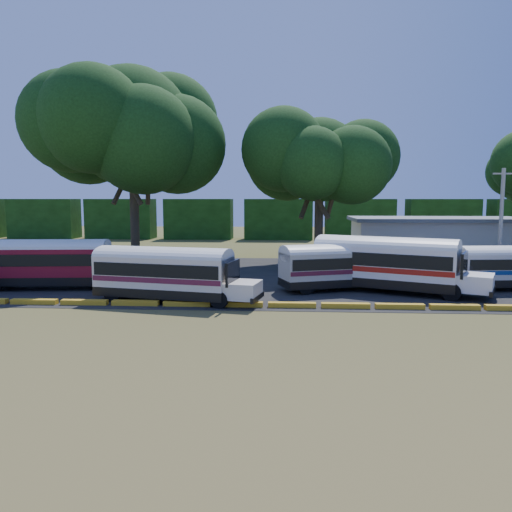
# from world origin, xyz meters

# --- Properties ---
(ground) EXTENTS (160.00, 160.00, 0.00)m
(ground) POSITION_xyz_m (0.00, 0.00, 0.00)
(ground) COLOR #3F4C19
(ground) RESTS_ON ground
(asphalt_strip) EXTENTS (64.00, 24.00, 0.02)m
(asphalt_strip) POSITION_xyz_m (1.00, 12.00, 0.01)
(asphalt_strip) COLOR black
(asphalt_strip) RESTS_ON ground
(curb) EXTENTS (53.70, 0.45, 0.30)m
(curb) POSITION_xyz_m (-0.00, 1.00, 0.15)
(curb) COLOR yellow
(curb) RESTS_ON ground
(terminal_building) EXTENTS (19.00, 9.00, 4.00)m
(terminal_building) POSITION_xyz_m (18.00, 30.00, 2.03)
(terminal_building) COLOR beige
(terminal_building) RESTS_ON ground
(treeline_backdrop) EXTENTS (130.00, 4.00, 6.00)m
(treeline_backdrop) POSITION_xyz_m (0.00, 48.00, 3.00)
(treeline_backdrop) COLOR black
(treeline_backdrop) RESTS_ON ground
(bus_red) EXTENTS (10.49, 3.63, 3.38)m
(bus_red) POSITION_xyz_m (-14.96, 6.01, 1.94)
(bus_red) COLOR black
(bus_red) RESTS_ON ground
(bus_cream_west) EXTENTS (10.26, 4.43, 3.28)m
(bus_cream_west) POSITION_xyz_m (-5.93, 2.25, 1.85)
(bus_cream_west) COLOR black
(bus_cream_west) RESTS_ON ground
(bus_cream_east) EXTENTS (9.72, 5.36, 3.12)m
(bus_cream_east) POSITION_xyz_m (4.85, 6.75, 1.76)
(bus_cream_east) COLOR black
(bus_cream_east) RESTS_ON ground
(bus_white_red) EXTENTS (11.20, 7.12, 3.65)m
(bus_white_red) POSITION_xyz_m (7.89, 6.12, 2.06)
(bus_white_red) COLOR black
(bus_white_red) RESTS_ON ground
(tree_west) EXTENTS (14.50, 14.50, 17.70)m
(tree_west) POSITION_xyz_m (-12.55, 17.69, 12.36)
(tree_west) COLOR #3C301E
(tree_west) RESTS_ON ground
(tree_center) EXTENTS (10.39, 10.39, 13.41)m
(tree_center) POSITION_xyz_m (4.16, 19.75, 9.56)
(tree_center) COLOR #3C301E
(tree_center) RESTS_ON ground
(utility_pole) EXTENTS (1.60, 0.30, 8.44)m
(utility_pole) POSITION_xyz_m (17.74, 12.96, 4.33)
(utility_pole) COLOR gray
(utility_pole) RESTS_ON ground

